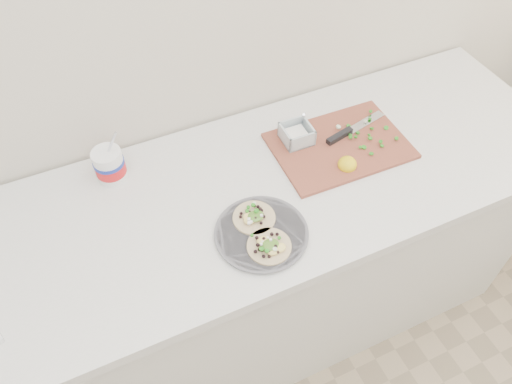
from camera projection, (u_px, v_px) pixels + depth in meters
name	position (u px, v px, depth m)	size (l,w,h in m)	color
counter	(203.00, 286.00, 1.76)	(2.44, 0.66, 0.90)	silver
taco_plate	(261.00, 232.00, 1.34)	(0.26, 0.26, 0.04)	#58575E
tub	(110.00, 162.00, 1.44)	(0.09, 0.09, 0.20)	white
cutboard	(337.00, 142.00, 1.56)	(0.42, 0.30, 0.07)	brown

